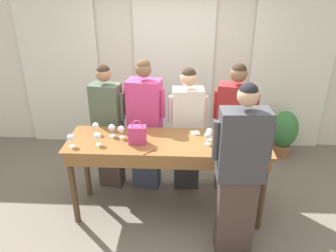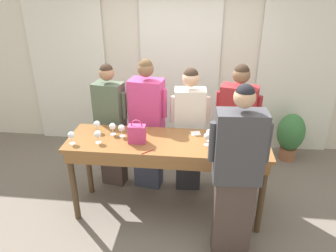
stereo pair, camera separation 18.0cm
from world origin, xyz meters
The scene contains 24 objects.
ground_plane centered at (0.00, 0.00, 0.00)m, with size 18.00×18.00×0.00m, color #70665B.
wall_back centered at (0.00, 1.84, 1.40)m, with size 12.00×0.06×2.80m.
curtain_panel_left centered at (-1.80, 1.77, 1.34)m, with size 1.22×0.03×2.69m.
curtain_panel_center centered at (0.00, 1.77, 1.34)m, with size 1.22×0.03×2.69m.
curtain_panel_right centered at (1.80, 1.77, 1.34)m, with size 1.22×0.03×2.69m.
tasting_bar centered at (0.00, -0.03, 0.84)m, with size 2.25×0.67×0.97m.
wine_bottle centered at (0.81, 0.09, 1.08)m, with size 0.08×0.08×0.30m.
handbag centered at (-0.33, -0.07, 1.08)m, with size 0.19×0.11×0.27m.
wine_glass_front_left centered at (0.44, -0.05, 1.07)m, with size 0.08×0.08×0.14m.
wine_glass_front_mid centered at (0.56, -0.10, 1.07)m, with size 0.08×0.08×0.14m.
wine_glass_front_right centered at (-0.64, 0.09, 1.07)m, with size 0.08×0.08×0.14m.
wine_glass_center_left centered at (-0.53, 0.05, 1.07)m, with size 0.08×0.08×0.14m.
wine_glass_center_mid centered at (-0.75, -0.13, 1.07)m, with size 0.08×0.08×0.14m.
wine_glass_center_right centered at (0.46, 0.04, 1.07)m, with size 0.08×0.08×0.14m.
wine_glass_back_left centered at (-0.84, 0.13, 1.07)m, with size 0.08×0.08×0.14m.
wine_glass_back_mid centered at (-1.03, -0.18, 1.07)m, with size 0.08×0.08×0.14m.
napkin centered at (0.31, 0.21, 0.97)m, with size 0.13×0.13×0.00m.
pen centered at (-0.18, -0.27, 0.97)m, with size 0.11×0.11×0.01m.
guest_olive_jacket centered at (-0.79, 0.52, 0.87)m, with size 0.48×0.29×1.68m.
guest_pink_top centered at (-0.31, 0.52, 0.89)m, with size 0.52×0.32×1.75m.
guest_cream_sweater centered at (0.22, 0.52, 0.86)m, with size 0.49×0.26×1.66m.
guest_striped_shirt centered at (0.80, 0.52, 0.88)m, with size 0.55×0.33×1.72m.
host_pouring centered at (0.72, -0.56, 0.94)m, with size 0.56×0.26×1.84m.
potted_plant centered at (1.73, 1.41, 0.42)m, with size 0.41×0.41×0.76m.
Camera 2 is at (0.35, -3.20, 2.69)m, focal length 35.00 mm.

